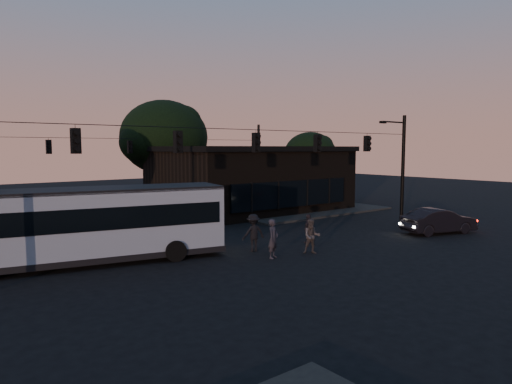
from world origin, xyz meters
TOP-DOWN VIEW (x-y plane):
  - ground at (0.00, 0.00)m, footprint 120.00×120.00m
  - sidewalk_far_right at (12.00, 14.00)m, footprint 14.00×10.00m
  - building at (9.00, 15.97)m, footprint 15.40×10.41m
  - tree_behind at (4.00, 22.00)m, footprint 7.60×7.60m
  - tree_right at (18.00, 18.00)m, footprint 5.20×5.20m
  - signal_rig_near at (0.00, 4.00)m, footprint 26.24×0.30m
  - signal_rig_far at (0.00, 20.00)m, footprint 26.24×0.30m
  - bus at (-7.85, 6.37)m, footprint 12.58×5.44m
  - car at (11.57, 0.39)m, footprint 4.99×3.03m
  - pedestrian_a at (-0.59, 1.93)m, footprint 0.82×0.71m
  - pedestrian_b at (1.54, 1.45)m, footprint 1.08×1.05m
  - pedestrian_c at (3.24, 3.37)m, footprint 1.04×0.70m
  - pedestrian_d at (-0.44, 3.66)m, footprint 1.33×0.89m

SIDE VIEW (x-z plane):
  - ground at x=0.00m, z-range 0.00..0.00m
  - sidewalk_far_right at x=12.00m, z-range 0.00..0.15m
  - car at x=11.57m, z-range 0.00..1.55m
  - pedestrian_c at x=3.24m, z-range 0.00..1.63m
  - pedestrian_b at x=1.54m, z-range 0.00..1.76m
  - pedestrian_a at x=-0.59m, z-range 0.00..1.90m
  - pedestrian_d at x=-0.44m, z-range 0.00..1.92m
  - bus at x=-7.85m, z-range 0.21..3.67m
  - building at x=9.00m, z-range 0.01..5.41m
  - signal_rig_far at x=0.00m, z-range 0.45..7.95m
  - signal_rig_near at x=0.00m, z-range 0.70..8.20m
  - tree_right at x=18.00m, z-range 1.20..8.06m
  - tree_behind at x=4.00m, z-range 1.48..10.91m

